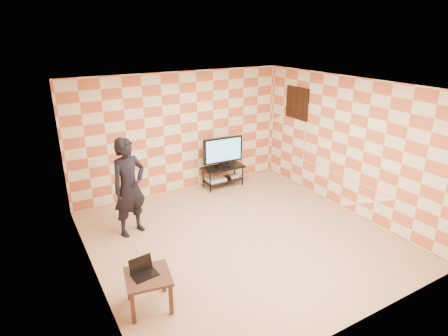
{
  "coord_description": "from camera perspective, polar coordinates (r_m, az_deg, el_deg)",
  "views": [
    {
      "loc": [
        -3.21,
        -4.93,
        3.57
      ],
      "look_at": [
        0.0,
        0.6,
        1.15
      ],
      "focal_mm": 30.0,
      "sensor_mm": 36.0,
      "label": 1
    }
  ],
  "objects": [
    {
      "name": "wall_left",
      "position": [
        5.46,
        -20.01,
        -4.62
      ],
      "size": [
        0.02,
        5.0,
        2.7
      ],
      "primitive_type": "cube",
      "color": "beige",
      "rests_on": "ground"
    },
    {
      "name": "wall_art",
      "position": [
        8.77,
        11.06,
        9.69
      ],
      "size": [
        0.04,
        0.72,
        0.72
      ],
      "color": "black",
      "rests_on": "wall_right"
    },
    {
      "name": "wall_back",
      "position": [
        8.4,
        -6.55,
        5.24
      ],
      "size": [
        5.0,
        0.02,
        2.7
      ],
      "primitive_type": "cube",
      "color": "beige",
      "rests_on": "ground"
    },
    {
      "name": "ceiling",
      "position": [
        5.95,
        2.97,
        12.29
      ],
      "size": [
        5.0,
        5.0,
        0.02
      ],
      "primitive_type": "cube",
      "color": "white",
      "rests_on": "wall_back"
    },
    {
      "name": "person",
      "position": [
        6.85,
        -14.25,
        -2.85
      ],
      "size": [
        0.76,
        0.62,
        1.81
      ],
      "primitive_type": "imported",
      "rotation": [
        0.0,
        0.0,
        0.32
      ],
      "color": "black",
      "rests_on": "floor"
    },
    {
      "name": "wall_right",
      "position": [
        7.87,
        18.28,
        3.26
      ],
      "size": [
        0.02,
        5.0,
        2.7
      ],
      "primitive_type": "cube",
      "color": "beige",
      "rests_on": "ground"
    },
    {
      "name": "dvd_player",
      "position": [
        8.81,
        -1.25,
        -1.74
      ],
      "size": [
        0.43,
        0.31,
        0.07
      ],
      "primitive_type": "cube",
      "rotation": [
        0.0,
        0.0,
        -0.02
      ],
      "color": "silver",
      "rests_on": "tv_stand"
    },
    {
      "name": "floor",
      "position": [
        6.88,
        2.55,
        -10.54
      ],
      "size": [
        5.0,
        5.0,
        0.0
      ],
      "primitive_type": "plane",
      "color": "tan",
      "rests_on": "ground"
    },
    {
      "name": "game_console",
      "position": [
        9.02,
        1.57,
        -1.27
      ],
      "size": [
        0.22,
        0.18,
        0.04
      ],
      "primitive_type": "cube",
      "rotation": [
        0.0,
        0.0,
        -0.19
      ],
      "color": "silver",
      "rests_on": "tv_stand"
    },
    {
      "name": "tv",
      "position": [
        8.64,
        -0.16,
        2.65
      ],
      "size": [
        0.98,
        0.2,
        0.71
      ],
      "color": "black",
      "rests_on": "tv_stand"
    },
    {
      "name": "wall_front",
      "position": [
        4.6,
        20.06,
        -9.5
      ],
      "size": [
        5.0,
        0.02,
        2.7
      ],
      "primitive_type": "cube",
      "color": "beige",
      "rests_on": "ground"
    },
    {
      "name": "tv_stand",
      "position": [
        8.82,
        -0.16,
        -0.6
      ],
      "size": [
        1.0,
        0.45,
        0.5
      ],
      "color": "black",
      "rests_on": "floor"
    },
    {
      "name": "laptop",
      "position": [
        5.24,
        -12.22,
        -15.01
      ],
      "size": [
        0.35,
        0.29,
        0.22
      ],
      "color": "black",
      "rests_on": "side_table"
    },
    {
      "name": "side_table",
      "position": [
        5.28,
        -11.47,
        -16.5
      ],
      "size": [
        0.68,
        0.68,
        0.5
      ],
      "color": "#321C14",
      "rests_on": "floor"
    }
  ]
}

